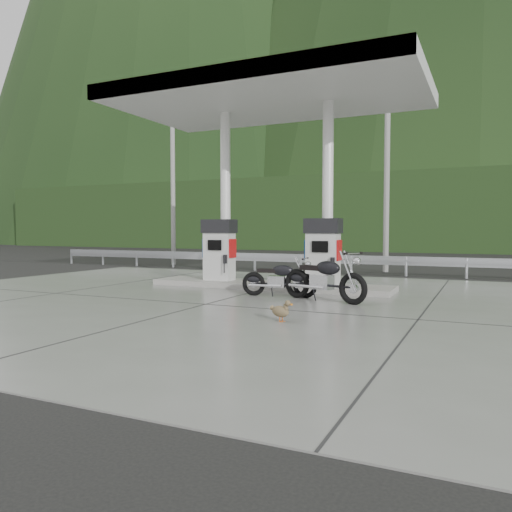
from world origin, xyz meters
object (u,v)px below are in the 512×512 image
at_px(gas_pump_left, 219,250).
at_px(duck, 280,312).
at_px(motorcycle_right, 324,279).
at_px(motorcycle_left, 279,279).
at_px(gas_pump_right, 323,252).

bearing_deg(gas_pump_left, duck, -50.54).
bearing_deg(motorcycle_right, duck, -70.34).
bearing_deg(motorcycle_right, gas_pump_left, 172.09).
xyz_separation_m(gas_pump_left, motorcycle_right, (3.82, -1.91, -0.55)).
height_order(motorcycle_right, duck, motorcycle_right).
xyz_separation_m(motorcycle_left, duck, (1.29, -3.07, -0.25)).
distance_m(gas_pump_right, motorcycle_right, 2.08).
xyz_separation_m(motorcycle_right, duck, (0.05, -2.79, -0.33)).
bearing_deg(duck, gas_pump_right, 121.82).
relative_size(gas_pump_left, duck, 3.79).
bearing_deg(motorcycle_right, motorcycle_left, -174.34).
bearing_deg(motorcycle_right, gas_pump_right, 126.53).
height_order(gas_pump_left, motorcycle_left, gas_pump_left).
xyz_separation_m(motorcycle_left, motorcycle_right, (1.24, -0.28, 0.08)).
bearing_deg(gas_pump_left, gas_pump_right, 0.00).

